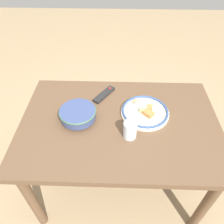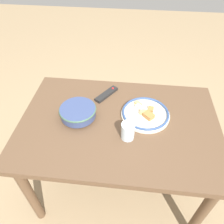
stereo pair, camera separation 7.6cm
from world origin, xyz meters
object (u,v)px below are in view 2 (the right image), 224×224
noodle_bowl (78,112)px  tv_remote (107,94)px  food_plate (145,114)px  drinking_glass (128,131)px

noodle_bowl → tv_remote: noodle_bowl is taller
food_plate → drinking_glass: bearing=-118.3°
food_plate → tv_remote: 0.31m
food_plate → tv_remote: size_ratio=1.62×
food_plate → noodle_bowl: bearing=-172.0°
noodle_bowl → drinking_glass: size_ratio=2.14×
noodle_bowl → tv_remote: bearing=57.4°
food_plate → tv_remote: bearing=147.5°
noodle_bowl → food_plate: (0.41, 0.06, -0.03)m
tv_remote → drinking_glass: size_ratio=1.76×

